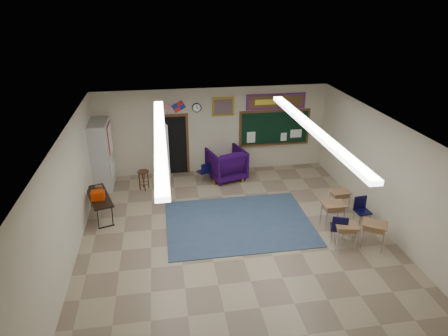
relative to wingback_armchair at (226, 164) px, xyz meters
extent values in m
plane|color=gray|center=(-0.35, -3.77, -0.53)|extent=(9.00, 9.00, 0.00)
cube|color=#C0B99C|center=(-0.35, 0.73, 0.97)|extent=(8.00, 0.04, 3.00)
cube|color=#C0B99C|center=(-0.35, -8.27, 0.97)|extent=(8.00, 0.04, 3.00)
cube|color=#C0B99C|center=(-4.35, -3.77, 0.97)|extent=(0.04, 9.00, 3.00)
cube|color=#C0B99C|center=(3.65, -3.77, 0.97)|extent=(0.04, 9.00, 3.00)
cube|color=silver|center=(-0.35, -3.77, 2.47)|extent=(8.00, 9.00, 0.04)
cube|color=#2F445B|center=(-0.15, -2.97, -0.52)|extent=(4.00, 3.00, 0.02)
cube|color=black|center=(-1.75, 0.72, 0.52)|extent=(0.95, 0.04, 2.10)
cube|color=white|center=(-2.10, 0.28, 0.50)|extent=(0.35, 0.86, 2.05)
cube|color=#553318|center=(1.85, 0.70, 0.97)|extent=(2.55, 0.05, 1.30)
cube|color=black|center=(1.85, 0.69, 0.97)|extent=(2.40, 0.03, 1.15)
cube|color=#553318|center=(1.85, 0.64, 0.37)|extent=(2.40, 0.12, 0.04)
cube|color=#A60E1C|center=(1.85, 0.70, 1.92)|extent=(2.10, 0.04, 0.55)
cube|color=brown|center=(1.85, 0.69, 1.92)|extent=(1.90, 0.03, 0.40)
cube|color=#A07D1F|center=(0.00, 0.70, 1.82)|extent=(0.75, 0.05, 0.65)
cube|color=#A51466|center=(0.00, 0.69, 1.82)|extent=(0.62, 0.03, 0.52)
cylinder|color=black|center=(-0.90, 0.70, 1.82)|extent=(0.32, 0.05, 0.32)
cylinder|color=white|center=(-0.90, 0.69, 1.82)|extent=(0.26, 0.02, 0.26)
cube|color=#A8A8A4|center=(-4.07, 0.08, 0.57)|extent=(0.55, 1.25, 2.20)
imported|color=#1D0533|center=(0.00, 0.00, 0.00)|extent=(1.42, 1.44, 1.07)
cube|color=#906743|center=(2.33, -3.55, 0.17)|extent=(0.60, 0.46, 0.04)
cube|color=brown|center=(2.33, -3.55, 0.07)|extent=(0.52, 0.38, 0.12)
cube|color=#906743|center=(2.88, -2.78, 0.10)|extent=(0.57, 0.44, 0.04)
cube|color=brown|center=(2.88, -2.78, 0.01)|extent=(0.49, 0.37, 0.11)
cube|color=#906743|center=(2.26, -4.52, 0.11)|extent=(0.63, 0.52, 0.04)
cube|color=brown|center=(2.26, -4.52, 0.02)|extent=(0.54, 0.44, 0.11)
cube|color=#906743|center=(2.93, -4.64, 0.16)|extent=(0.74, 0.69, 0.04)
cube|color=brown|center=(2.93, -4.64, 0.06)|extent=(0.63, 0.59, 0.12)
cube|color=black|center=(-3.98, -1.94, 0.09)|extent=(0.97, 1.65, 0.04)
cube|color=red|center=(-3.96, -2.15, 0.24)|extent=(0.35, 0.26, 0.24)
cylinder|color=#492915|center=(-2.79, -0.42, 0.09)|extent=(0.37, 0.37, 0.04)
torus|color=#492915|center=(-2.79, -0.42, -0.32)|extent=(0.30, 0.30, 0.02)
camera|label=1|loc=(-2.08, -12.35, 5.40)|focal=32.00mm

